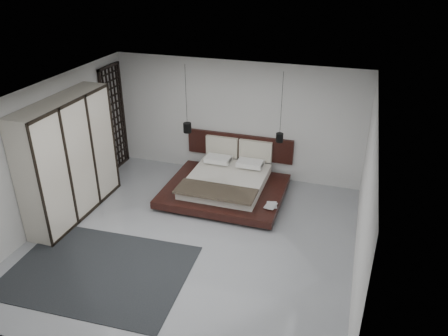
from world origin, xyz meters
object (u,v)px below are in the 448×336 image
(pendant_right, at_px, (280,137))
(rug, at_px, (99,271))
(lattice_screen, at_px, (114,118))
(wardrobe, at_px, (69,159))
(pendant_left, at_px, (187,127))
(bed, at_px, (227,183))

(pendant_right, bearing_deg, rug, -123.12)
(lattice_screen, distance_m, pendant_right, 4.13)
(wardrobe, relative_size, rug, 0.83)
(pendant_left, bearing_deg, lattice_screen, 175.95)
(lattice_screen, height_order, bed, lattice_screen)
(lattice_screen, xyz_separation_m, rug, (1.75, -3.78, -1.29))
(bed, xyz_separation_m, rug, (-1.30, -3.25, -0.27))
(wardrobe, bearing_deg, lattice_screen, 96.48)
(pendant_right, distance_m, rug, 4.56)
(lattice_screen, xyz_separation_m, bed, (3.05, -0.54, -1.02))
(pendant_left, distance_m, wardrobe, 2.70)
(pendant_left, height_order, wardrobe, pendant_left)
(bed, height_order, rug, bed)
(wardrobe, bearing_deg, pendant_right, 28.17)
(pendant_right, distance_m, wardrobe, 4.40)
(bed, xyz_separation_m, pendant_left, (-1.07, 0.39, 1.07))
(lattice_screen, height_order, wardrobe, lattice_screen)
(pendant_left, height_order, rug, pendant_left)
(lattice_screen, relative_size, pendant_right, 1.69)
(pendant_right, bearing_deg, wardrobe, -151.83)
(lattice_screen, xyz_separation_m, pendant_right, (4.13, -0.14, 0.07))
(lattice_screen, relative_size, rug, 0.85)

